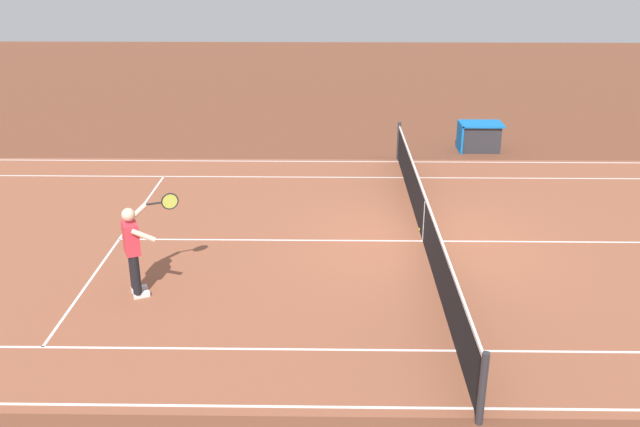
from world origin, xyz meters
TOP-DOWN VIEW (x-y plane):
  - ground_plane at (0.00, 0.00)m, footprint 60.00×60.00m
  - court_slab at (0.00, 0.00)m, footprint 24.20×11.40m
  - court_line_markings at (0.00, 0.00)m, footprint 23.85×11.05m
  - tennis_net at (0.00, 0.00)m, footprint 0.10×11.70m
  - tennis_player_near at (5.35, 2.38)m, footprint 0.90×0.96m
  - tennis_ball at (-0.00, -0.55)m, footprint 0.07×0.07m
  - equipment_cart_tarped at (-2.47, -6.66)m, footprint 1.25×0.84m

SIDE VIEW (x-z plane):
  - ground_plane at x=0.00m, z-range 0.00..0.00m
  - court_slab at x=0.00m, z-range 0.00..0.00m
  - court_line_markings at x=0.00m, z-range 0.00..0.01m
  - tennis_ball at x=0.00m, z-range 0.00..0.07m
  - equipment_cart_tarped at x=-2.47m, z-range 0.01..0.86m
  - tennis_net at x=0.00m, z-range -0.05..1.03m
  - tennis_player_near at x=5.35m, z-range 0.08..1.78m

